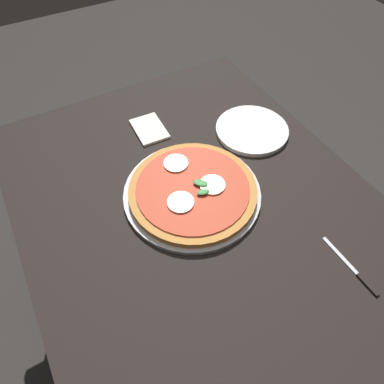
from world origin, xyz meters
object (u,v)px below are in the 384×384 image
(plate_white, at_px, (252,130))
(napkin, at_px, (149,129))
(knife, at_px, (356,273))
(dining_table, at_px, (200,229))
(pizza, at_px, (191,190))
(serving_tray, at_px, (192,193))

(plate_white, bearing_deg, napkin, 59.50)
(plate_white, distance_m, knife, 0.52)
(plate_white, height_order, knife, plate_white)
(plate_white, relative_size, knife, 1.34)
(plate_white, distance_m, napkin, 0.32)
(dining_table, distance_m, knife, 0.42)
(pizza, xyz_separation_m, knife, (-0.38, -0.22, -0.02))
(pizza, bearing_deg, dining_table, -174.96)
(plate_white, height_order, napkin, plate_white)
(dining_table, bearing_deg, knife, -146.93)
(pizza, xyz_separation_m, napkin, (0.30, -0.01, -0.02))
(serving_tray, bearing_deg, knife, -150.41)
(dining_table, distance_m, serving_tray, 0.13)
(dining_table, relative_size, plate_white, 5.20)
(dining_table, height_order, napkin, napkin)
(pizza, bearing_deg, plate_white, -65.74)
(pizza, bearing_deg, serving_tray, -52.01)
(dining_table, xyz_separation_m, serving_tray, (0.05, 0.00, 0.12))
(serving_tray, relative_size, pizza, 1.08)
(dining_table, distance_m, plate_white, 0.36)
(dining_table, relative_size, serving_tray, 3.20)
(napkin, bearing_deg, knife, -162.75)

